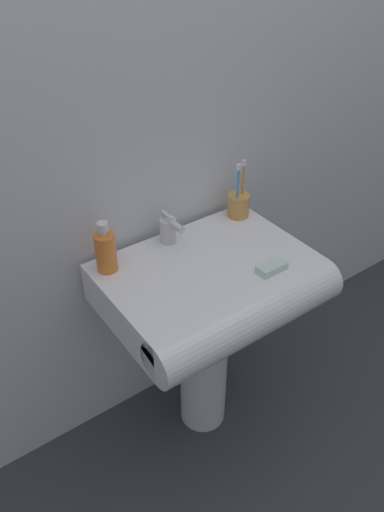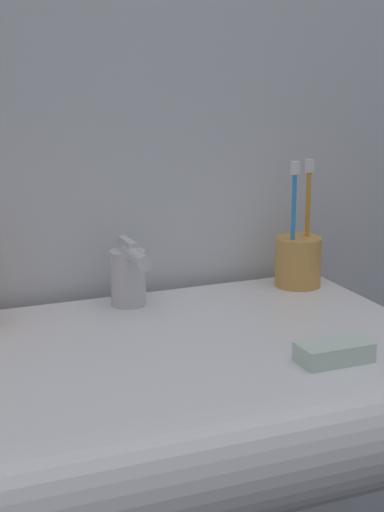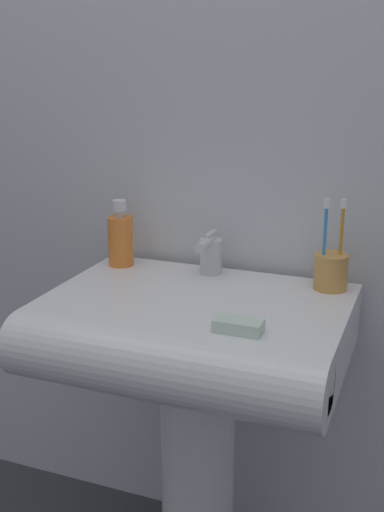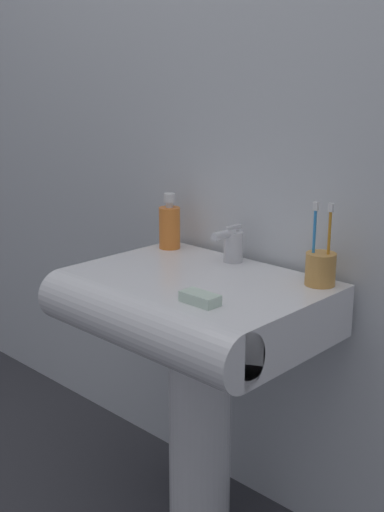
% 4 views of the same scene
% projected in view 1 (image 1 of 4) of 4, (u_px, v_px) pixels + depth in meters
% --- Properties ---
extents(ground_plane, '(6.00, 6.00, 0.00)m').
position_uv_depth(ground_plane, '(203.00, 413.00, 1.91)').
color(ground_plane, '#38383D').
rests_on(ground_plane, ground).
extents(wall_back, '(5.00, 0.05, 2.40)m').
position_uv_depth(wall_back, '(154.00, 80.00, 1.37)').
color(wall_back, silver).
rests_on(wall_back, ground).
extents(sink_pedestal, '(0.17, 0.17, 0.59)m').
position_uv_depth(sink_pedestal, '(204.00, 360.00, 1.74)').
color(sink_pedestal, white).
rests_on(sink_pedestal, ground).
extents(sink_basin, '(0.62, 0.48, 0.13)m').
position_uv_depth(sink_basin, '(215.00, 288.00, 1.49)').
color(sink_basin, white).
rests_on(sink_basin, sink_pedestal).
extents(faucet, '(0.05, 0.11, 0.10)m').
position_uv_depth(faucet, '(169.00, 229.00, 1.54)').
color(faucet, silver).
rests_on(faucet, sink_basin).
extents(toothbrush_cup, '(0.07, 0.07, 0.20)m').
position_uv_depth(toothbrush_cup, '(239.00, 205.00, 1.67)').
color(toothbrush_cup, '#D19347').
rests_on(toothbrush_cup, sink_basin).
extents(soap_bottle, '(0.06, 0.06, 0.16)m').
position_uv_depth(soap_bottle, '(106.00, 251.00, 1.42)').
color(soap_bottle, orange).
rests_on(soap_bottle, sink_basin).
extents(bar_soap, '(0.09, 0.05, 0.02)m').
position_uv_depth(bar_soap, '(272.00, 267.00, 1.45)').
color(bar_soap, silver).
rests_on(bar_soap, sink_basin).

